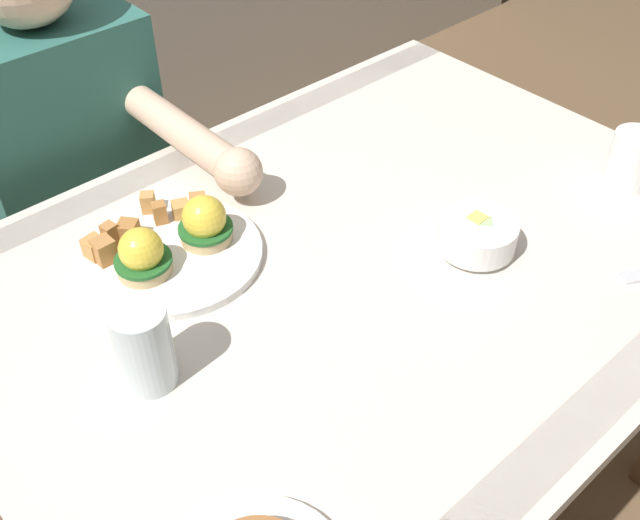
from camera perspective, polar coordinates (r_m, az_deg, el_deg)
name	(u,v)px	position (r m, az deg, el deg)	size (l,w,h in m)	color
ground_plane	(350,506)	(1.72, 2.31, -18.33)	(6.00, 6.00, 0.00)	brown
dining_table	(360,303)	(1.21, 3.12, -3.28)	(1.20, 0.90, 0.74)	silver
eggs_benedict_plate	(171,245)	(1.14, -11.34, 1.14)	(0.27, 0.27, 0.09)	white
fruit_bowl	(477,236)	(1.15, 11.96, 1.85)	(0.12, 0.12, 0.06)	white
coffee_mug	(634,158)	(1.36, 22.95, 7.26)	(0.11, 0.08, 0.09)	white
water_glass_near	(145,351)	(0.95, -13.28, -6.84)	(0.07, 0.07, 0.12)	silver
diner_person	(81,176)	(1.53, -17.89, 6.16)	(0.34, 0.54, 1.14)	#33333D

